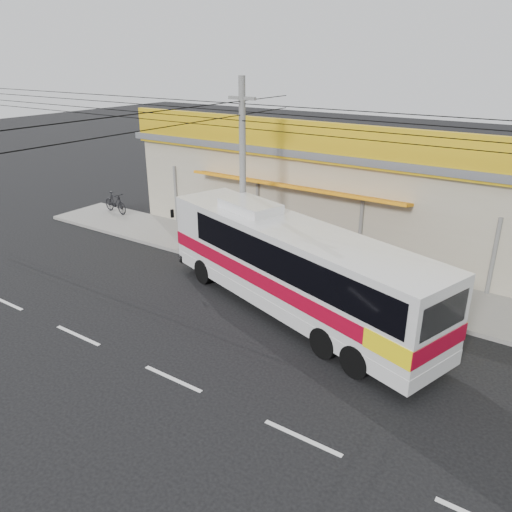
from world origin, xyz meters
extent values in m
plane|color=black|center=(0.00, 0.00, 0.00)|extent=(120.00, 120.00, 0.00)
cube|color=gray|center=(0.00, 6.00, 0.07)|extent=(30.00, 3.20, 0.15)
cube|color=#ACA48B|center=(0.00, 11.60, 2.10)|extent=(22.00, 8.00, 4.20)
cube|color=#55575C|center=(0.00, 11.60, 4.35)|extent=(22.60, 8.60, 0.30)
cube|color=gold|center=(0.00, 7.48, 4.90)|extent=(22.00, 0.24, 1.60)
cube|color=red|center=(-2.00, 7.45, 4.90)|extent=(9.00, 0.10, 1.20)
cube|color=red|center=(-9.00, 7.45, 4.90)|extent=(3.00, 0.10, 1.10)
cube|color=orange|center=(-2.00, 7.30, 3.00)|extent=(10.00, 1.20, 0.37)
cube|color=silver|center=(0.76, 2.53, 1.74)|extent=(11.17, 5.58, 2.66)
cube|color=#A60721|center=(0.76, 2.53, 1.42)|extent=(11.22, 5.63, 0.50)
cube|color=yellow|center=(5.30, 1.06, 1.42)|extent=(2.12, 2.69, 0.55)
cube|color=black|center=(1.38, 2.33, 2.34)|extent=(9.44, 5.05, 1.01)
cube|color=black|center=(-4.40, 4.21, 2.15)|extent=(0.76, 1.96, 1.38)
cube|color=silver|center=(-1.41, 3.24, 3.24)|extent=(2.49, 1.90, 0.33)
cylinder|color=black|center=(-3.22, 2.74, 0.48)|extent=(1.00, 0.57, 0.95)
cylinder|color=black|center=(-2.58, 4.71, 0.48)|extent=(1.00, 0.57, 0.95)
cylinder|color=black|center=(4.02, 0.38, 0.48)|extent=(1.00, 0.57, 0.95)
cylinder|color=black|center=(4.66, 2.35, 0.48)|extent=(1.00, 0.57, 0.95)
imported|color=maroon|center=(-4.36, 4.70, 0.60)|extent=(1.73, 0.66, 0.90)
imported|color=black|center=(-12.72, 6.74, 0.72)|extent=(1.94, 0.78, 1.13)
cylinder|color=slate|center=(-2.41, 4.20, 3.74)|extent=(0.24, 0.24, 7.48)
cube|color=slate|center=(-2.41, 4.20, 6.74)|extent=(1.12, 0.11, 0.11)
camera|label=1|loc=(8.17, -10.55, 8.15)|focal=35.00mm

